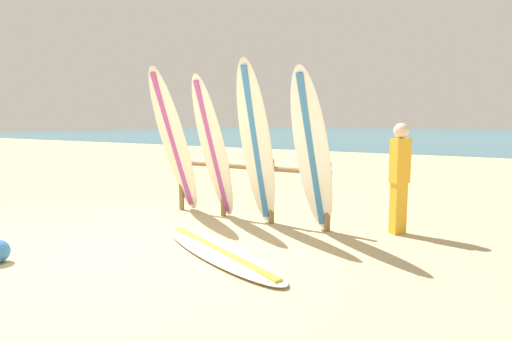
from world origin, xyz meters
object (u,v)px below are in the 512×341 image
surfboard_leaning_center (312,154)px  surfboard_lying_on_sand (219,252)px  beachgoer_standing (400,174)px  surfboard_leaning_center_left (256,146)px  surfboard_rack (246,181)px  surfboard_leaning_far_left (174,142)px  surfboard_leaning_left (214,149)px

surfboard_leaning_center → surfboard_lying_on_sand: bearing=-116.1°
surfboard_leaning_center → beachgoer_standing: size_ratio=1.47×
surfboard_lying_on_sand → beachgoer_standing: size_ratio=1.64×
surfboard_leaning_center_left → surfboard_lying_on_sand: size_ratio=0.96×
surfboard_rack → surfboard_lying_on_sand: (0.70, -1.70, -0.61)m
surfboard_leaning_far_left → surfboard_leaning_left: bearing=-1.9°
surfboard_leaning_far_left → beachgoer_standing: bearing=11.5°
surfboard_rack → surfboard_lying_on_sand: 1.94m
surfboard_leaning_left → beachgoer_standing: surfboard_leaning_left is taller
surfboard_leaning_far_left → surfboard_leaning_center: (2.62, -0.08, -0.09)m
surfboard_leaning_center_left → surfboard_lying_on_sand: bearing=-78.2°
surfboard_rack → surfboard_lying_on_sand: surfboard_rack is taller
surfboard_rack → surfboard_leaning_center_left: size_ratio=1.17×
surfboard_leaning_left → beachgoer_standing: bearing=15.6°
beachgoer_standing → surfboard_lying_on_sand: bearing=-127.5°
surfboard_leaning_center_left → beachgoer_standing: bearing=22.5°
surfboard_leaning_far_left → beachgoer_standing: 3.70m
surfboard_leaning_center_left → surfboard_rack: bearing=138.8°
surfboard_rack → surfboard_leaning_left: 0.75m
surfboard_leaning_far_left → beachgoer_standing: (3.61, 0.74, -0.38)m
surfboard_leaning_left → surfboard_leaning_center: (1.75, -0.05, -0.00)m
surfboard_leaning_center → surfboard_lying_on_sand: size_ratio=0.89×
surfboard_leaning_left → surfboard_lying_on_sand: size_ratio=0.90×
surfboard_leaning_center_left → surfboard_leaning_center: surfboard_leaning_center_left is taller
surfboard_leaning_left → surfboard_leaning_center_left: (0.83, -0.03, 0.09)m
surfboard_rack → surfboard_leaning_far_left: bearing=-166.1°
surfboard_rack → surfboard_leaning_far_left: (-1.28, -0.32, 0.62)m
beachgoer_standing → surfboard_leaning_left: bearing=-164.4°
surfboard_rack → surfboard_lying_on_sand: bearing=-67.5°
surfboard_rack → surfboard_leaning_center_left: (0.42, -0.37, 0.61)m
surfboard_leaning_left → surfboard_lying_on_sand: bearing=-50.7°
surfboard_lying_on_sand → beachgoer_standing: (1.63, 2.12, 0.84)m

